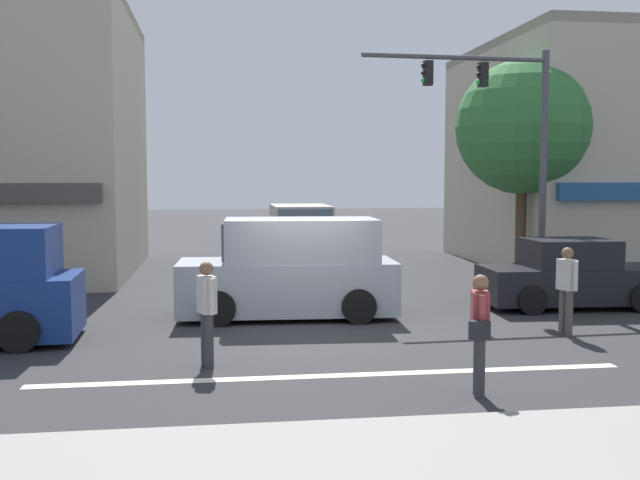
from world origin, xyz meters
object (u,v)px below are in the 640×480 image
(van_crossing_leftbound, at_px, (301,240))
(sedan_parked_curbside, at_px, (571,277))
(traffic_light_mast, at_px, (508,131))
(pedestrian_mid_crossing, at_px, (207,307))
(pedestrian_far_side, at_px, (567,285))
(street_tree, at_px, (523,128))
(pedestrian_foreground_with_bag, at_px, (480,328))
(van_approaching_near, at_px, (291,270))

(van_crossing_leftbound, relative_size, sedan_parked_curbside, 1.11)
(traffic_light_mast, relative_size, pedestrian_mid_crossing, 3.71)
(pedestrian_far_side, bearing_deg, van_crossing_leftbound, 109.93)
(van_crossing_leftbound, height_order, pedestrian_far_side, van_crossing_leftbound)
(street_tree, height_order, pedestrian_mid_crossing, street_tree)
(pedestrian_mid_crossing, bearing_deg, pedestrian_foreground_with_bag, -30.42)
(traffic_light_mast, xyz_separation_m, van_approaching_near, (-5.77, -2.40, -3.17))
(traffic_light_mast, height_order, van_approaching_near, traffic_light_mast)
(street_tree, height_order, traffic_light_mast, street_tree)
(sedan_parked_curbside, xyz_separation_m, pedestrian_foreground_with_bag, (-4.59, -6.55, 0.24))
(street_tree, xyz_separation_m, pedestrian_foreground_with_bag, (-5.39, -11.36, -3.49))
(van_approaching_near, distance_m, sedan_parked_curbside, 6.52)
(sedan_parked_curbside, height_order, pedestrian_far_side, pedestrian_far_side)
(traffic_light_mast, distance_m, sedan_parked_curbside, 4.12)
(street_tree, distance_m, van_crossing_leftbound, 7.64)
(van_crossing_leftbound, relative_size, pedestrian_mid_crossing, 2.77)
(sedan_parked_curbside, xyz_separation_m, pedestrian_mid_crossing, (-8.26, -4.40, 0.24))
(van_approaching_near, xyz_separation_m, pedestrian_foreground_with_bag, (1.92, -6.25, -0.05))
(van_approaching_near, relative_size, van_crossing_leftbound, 1.01)
(pedestrian_foreground_with_bag, bearing_deg, van_approaching_near, 107.04)
(van_approaching_near, height_order, pedestrian_mid_crossing, van_approaching_near)
(street_tree, xyz_separation_m, traffic_light_mast, (-1.54, -2.71, -0.27))
(pedestrian_foreground_with_bag, bearing_deg, sedan_parked_curbside, 54.99)
(van_crossing_leftbound, bearing_deg, pedestrian_far_side, -70.07)
(pedestrian_mid_crossing, relative_size, pedestrian_far_side, 1.00)
(traffic_light_mast, relative_size, sedan_parked_curbside, 1.49)
(sedan_parked_curbside, bearing_deg, street_tree, 80.55)
(van_approaching_near, bearing_deg, sedan_parked_curbside, 2.65)
(pedestrian_foreground_with_bag, distance_m, pedestrian_mid_crossing, 4.25)
(van_crossing_leftbound, xyz_separation_m, pedestrian_foreground_with_bag, (0.79, -14.25, -0.05))
(traffic_light_mast, height_order, pedestrian_mid_crossing, traffic_light_mast)
(pedestrian_foreground_with_bag, height_order, pedestrian_mid_crossing, same)
(pedestrian_foreground_with_bag, bearing_deg, pedestrian_mid_crossing, 149.58)
(traffic_light_mast, relative_size, van_crossing_leftbound, 1.34)
(pedestrian_foreground_with_bag, xyz_separation_m, pedestrian_mid_crossing, (-3.66, 2.15, -0.00))
(van_approaching_near, xyz_separation_m, pedestrian_mid_crossing, (-1.75, -4.10, -0.06))
(street_tree, distance_m, pedestrian_foreground_with_bag, 13.05)
(sedan_parked_curbside, distance_m, pedestrian_foreground_with_bag, 8.01)
(traffic_light_mast, relative_size, pedestrian_foreground_with_bag, 3.71)
(pedestrian_mid_crossing, bearing_deg, sedan_parked_curbside, 28.07)
(traffic_light_mast, bearing_deg, pedestrian_foreground_with_bag, -114.00)
(van_crossing_leftbound, xyz_separation_m, sedan_parked_curbside, (5.38, -7.70, -0.29))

